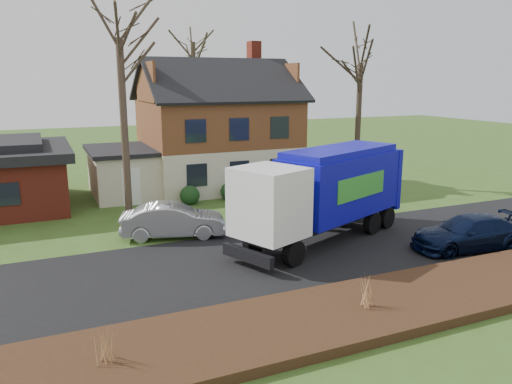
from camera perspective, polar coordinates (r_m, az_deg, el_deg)
name	(u,v)px	position (r m, az deg, el deg)	size (l,w,h in m)	color
ground	(289,256)	(19.86, 3.82, -7.32)	(120.00, 120.00, 0.00)	#38531B
road	(289,256)	(19.86, 3.82, -7.30)	(80.00, 7.00, 0.02)	black
mulch_verge	(371,308)	(15.67, 13.01, -12.76)	(80.00, 3.50, 0.30)	black
main_house	(210,124)	(32.20, -5.24, 7.76)	(12.95, 8.95, 9.26)	beige
garbage_truck	(326,189)	(21.36, 8.01, 0.34)	(9.40, 5.77, 3.93)	black
silver_sedan	(173,221)	(22.25, -9.44, -3.23)	(1.58, 4.53, 1.49)	#A7AAAF
navy_wagon	(469,233)	(22.19, 23.12, -4.30)	(1.95, 4.79, 1.39)	black
tree_front_west	(117,9)	(25.56, -15.56, 19.50)	(4.08, 4.08, 12.14)	#453429
tree_front_east	(362,43)	(32.95, 11.99, 16.33)	(3.99, 3.99, 11.09)	#3C2F24
tree_back	(192,24)	(39.75, -7.29, 18.47)	(4.10, 4.10, 12.98)	#3C3424
grass_clump_west	(105,345)	(12.73, -16.85, -16.39)	(0.33, 0.27, 0.86)	#B2824E
grass_clump_mid	(367,291)	(15.22, 12.62, -10.93)	(0.34, 0.28, 0.95)	tan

